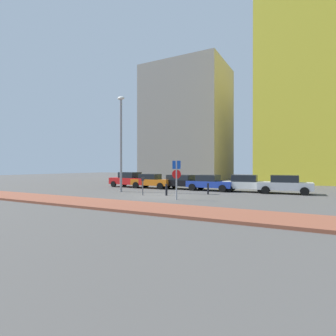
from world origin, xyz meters
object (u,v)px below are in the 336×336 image
Objects in this scene: parking_sign_post at (176,175)px; street_lamp at (121,137)px; parked_car_blue at (210,183)px; parking_meter at (143,183)px; parked_car_orange at (151,181)px; traffic_bollard_mid at (166,190)px; traffic_bollard_near at (208,189)px; parked_car_silver at (285,184)px; parked_car_white at (246,183)px; parked_car_black at (182,181)px; parked_car_red at (130,180)px.

street_lamp is at bearing 158.18° from parking_sign_post.
parked_car_blue reaches higher than parking_meter.
parking_sign_post reaches higher than parked_car_orange.
parking_meter is 1.88m from traffic_bollard_mid.
traffic_bollard_near is 3.39m from traffic_bollard_mid.
traffic_bollard_near is at bearing 80.20° from parking_sign_post.
parked_car_orange is 1.59× the size of parking_sign_post.
parked_car_silver is at bearing 51.71° from parking_sign_post.
street_lamp is (-6.80, 2.72, 3.18)m from parking_sign_post.
parked_car_silver is 1.61× the size of parking_sign_post.
parked_car_white is at bearing 3.12° from parked_car_orange.
parked_car_orange is 4.69× the size of traffic_bollard_near.
parked_car_white is (9.30, 0.51, 0.02)m from parked_car_orange.
parking_sign_post reaches higher than parked_car_black.
traffic_bollard_near is (3.90, -3.54, -0.30)m from parked_car_black.
street_lamp is 9.42× the size of traffic_bollard_near.
traffic_bollard_near is at bearing -42.22° from parked_car_black.
parked_car_black is at bearing 137.78° from traffic_bollard_near.
parked_car_black is 6.06m from parked_car_white.
street_lamp is at bearing 170.28° from traffic_bollard_mid.
parked_car_white is 4.14m from traffic_bollard_near.
traffic_bollard_mid is (5.01, -0.86, -4.38)m from street_lamp.
parked_car_orange is 7.04m from traffic_bollard_mid.
parked_car_white is 8.23m from parking_sign_post.
traffic_bollard_near is (-2.16, -3.51, -0.32)m from parked_car_white.
parked_car_red reaches higher than parked_car_blue.
parked_car_black is at bearing 103.45° from traffic_bollard_mid.
parked_car_orange is 2.97× the size of parking_meter.
parked_car_orange is at bearing 157.17° from traffic_bollard_near.
parked_car_red is 12.12m from parked_car_white.
parked_car_black is (6.06, 0.38, -0.06)m from parked_car_red.
parked_car_orange is 3.29m from parked_car_black.
parked_car_red is 8.97m from parked_car_blue.
parked_car_white is 4.53× the size of traffic_bollard_near.
street_lamp is 6.71m from traffic_bollard_mid.
traffic_bollard_near is (0.72, 4.15, -1.20)m from parking_sign_post.
parking_sign_post is 1.87× the size of parking_meter.
parking_meter reaches higher than traffic_bollard_mid.
parked_car_white reaches higher than parked_car_black.
street_lamp reaches higher than parked_car_black.
parked_car_blue reaches higher than traffic_bollard_mid.
traffic_bollard_near is at bearing -146.83° from parked_car_silver.
parking_sign_post is at bearing -99.80° from traffic_bollard_near.
parked_car_white is 4.56× the size of traffic_bollard_mid.
parking_sign_post is at bearing -46.20° from traffic_bollard_mid.
parking_sign_post is (-2.88, -7.66, 0.88)m from parked_car_white.
parked_car_orange reaches higher than parked_car_blue.
parked_car_white is at bearing 51.14° from traffic_bollard_mid.
parked_car_orange is 6.16m from parked_car_blue.
parked_car_red reaches higher than parked_car_silver.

